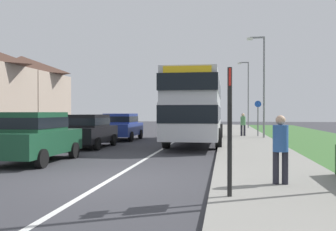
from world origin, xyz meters
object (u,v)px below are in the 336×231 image
pedestrian_walking_away (243,123)px  cycle_route_sign (258,117)px  pedestrian_at_stop (280,146)px  street_lamp_far (247,90)px  bus_stop_sign (230,122)px  street_lamp_mid (262,80)px  parked_car_black (89,129)px  double_decker_bus (197,105)px  parked_car_dark_green (35,135)px  parked_car_blue (122,125)px

pedestrian_walking_away → cycle_route_sign: bearing=-5.4°
pedestrian_walking_away → pedestrian_at_stop: bearing=-90.0°
pedestrian_at_stop → street_lamp_far: bearing=88.0°
bus_stop_sign → street_lamp_far: (2.20, 31.31, 2.45)m
bus_stop_sign → street_lamp_mid: street_lamp_mid is taller
parked_car_black → street_lamp_mid: (8.96, 6.94, 2.93)m
double_decker_bus → street_lamp_mid: (3.90, 3.65, 1.68)m
street_lamp_mid → street_lamp_far: bearing=90.3°
parked_car_dark_green → cycle_route_sign: 16.30m
pedestrian_at_stop → cycle_route_sign: cycle_route_sign is taller
pedestrian_walking_away → street_lamp_far: bearing=85.4°
parked_car_dark_green → street_lamp_mid: size_ratio=0.61×
pedestrian_at_stop → double_decker_bus: bearing=103.0°
double_decker_bus → parked_car_blue: size_ratio=2.77×
parked_car_black → cycle_route_sign: size_ratio=1.59×
parked_car_blue → parked_car_dark_green: bearing=-90.7°
double_decker_bus → parked_car_black: 6.16m
parked_car_dark_green → parked_car_black: parked_car_dark_green is taller
parked_car_dark_green → bus_stop_sign: bearing=-35.4°
parked_car_blue → cycle_route_sign: cycle_route_sign is taller
pedestrian_walking_away → street_lamp_mid: bearing=-54.1°
bus_stop_sign → street_lamp_mid: size_ratio=0.40×
double_decker_bus → cycle_route_sign: size_ratio=4.39×
parked_car_black → bus_stop_sign: size_ratio=1.54×
street_lamp_far → pedestrian_walking_away: bearing=-94.6°
double_decker_bus → parked_car_black: double_decker_bus is taller
pedestrian_walking_away → street_lamp_mid: size_ratio=0.25×
parked_car_blue → parked_car_black: bearing=-92.5°
double_decker_bus → street_lamp_far: street_lamp_far is taller
parked_car_black → street_lamp_mid: size_ratio=0.61×
street_lamp_mid → street_lamp_far: size_ratio=0.95×
pedestrian_walking_away → cycle_route_sign: size_ratio=0.66×
double_decker_bus → parked_car_dark_green: 10.05m
parked_car_black → bus_stop_sign: bearing=-56.4°
pedestrian_at_stop → bus_stop_sign: bus_stop_sign is taller
bus_stop_sign → pedestrian_walking_away: bearing=86.4°
parked_car_black → double_decker_bus: bearing=33.0°
parked_car_dark_green → street_lamp_mid: bearing=54.3°
pedestrian_walking_away → street_lamp_mid: 3.43m
parked_car_blue → cycle_route_sign: 9.25m
parked_car_blue → double_decker_bus: bearing=-19.9°
parked_car_black → street_lamp_far: (8.88, 21.27, 3.09)m
parked_car_black → parked_car_blue: bearing=87.5°
pedestrian_walking_away → double_decker_bus: bearing=-118.1°
double_decker_bus → parked_car_blue: (-4.84, 1.75, -1.23)m
pedestrian_at_stop → street_lamp_mid: (1.13, 15.60, 2.85)m
parked_car_dark_green → parked_car_black: 5.37m
double_decker_bus → street_lamp_far: 18.47m
parked_car_blue → street_lamp_mid: street_lamp_mid is taller
pedestrian_at_stop → cycle_route_sign: (1.00, 17.05, 0.45)m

